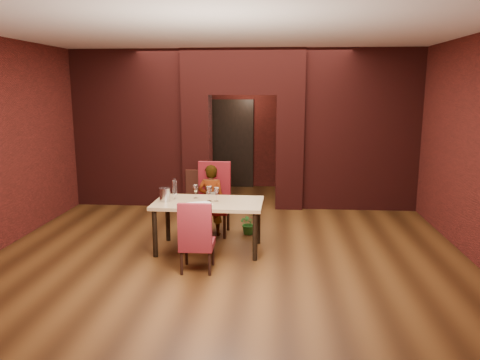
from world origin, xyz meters
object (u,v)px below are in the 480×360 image
Objects in this scene: wine_glass_a at (196,192)px; wine_glass_b at (209,194)px; chair_far at (213,199)px; chair_near at (197,235)px; dining_table at (209,226)px; wine_glass_c at (216,195)px; wine_bucket at (165,195)px; water_bottle at (175,189)px; potted_plant at (249,223)px; person_seated at (211,200)px.

wine_glass_b is at bearing -37.02° from wine_glass_a.
chair_far reaches higher than chair_near.
wine_glass_b is at bearing 52.71° from dining_table.
wine_glass_c is at bearing 7.57° from dining_table.
chair_near is 1.07m from wine_bucket.
wine_glass_b is at bearing -84.28° from chair_far.
wine_glass_a is 0.68× the size of water_bottle.
chair_far is 0.83m from wine_glass_b.
dining_table is 0.83m from chair_far.
potted_plant is (0.56, 0.82, -0.69)m from wine_glass_b.
wine_glass_a is 0.56× the size of potted_plant.
wine_glass_b is at bearing -179.68° from wine_glass_c.
chair_far is at bearing -176.09° from potted_plant.
dining_table is 0.81m from wine_bucket.
wine_glass_a is at bearing 140.79° from dining_table.
person_seated is at bearing 96.04° from dining_table.
wine_bucket is (-0.61, -0.82, 0.26)m from chair_far.
dining_table is 7.72× the size of wine_glass_a.
wine_glass_b is 0.72× the size of water_bottle.
wine_bucket is (-0.62, 0.78, 0.37)m from chair_near.
chair_far reaches higher than wine_glass_a.
potted_plant is (0.63, 0.09, -0.41)m from person_seated.
wine_glass_b reaches higher than dining_table.
water_bottle reaches higher than wine_glass_a.
potted_plant is at bearing -110.99° from chair_near.
wine_bucket is (-0.66, -0.04, -0.01)m from wine_glass_b.
water_bottle is at bearing -124.89° from chair_far.
person_seated is at bearing -109.23° from chair_far.
water_bottle is (-0.54, 0.13, 0.54)m from dining_table.
dining_table is 0.49m from wine_glass_b.
potted_plant is (1.22, 0.87, -0.67)m from wine_bucket.
dining_table reaches higher than potted_plant.
chair_near is 3.14× the size of water_bottle.
chair_far reaches higher than wine_glass_b.
dining_table is at bearing -128.38° from wine_glass_b.
chair_far is (-0.05, 0.79, 0.22)m from dining_table.
chair_far reaches higher than dining_table.
wine_glass_a is (-0.16, -0.56, 0.27)m from person_seated.
wine_glass_b reaches higher than potted_plant.
dining_table is at bearing -93.43° from chair_near.
water_bottle is at bearing -147.39° from potted_plant.
water_bottle reaches higher than potted_plant.
chair_near is 1.15m from water_bottle.
wine_glass_a reaches higher than wine_bucket.
water_bottle is 0.83× the size of potted_plant.
potted_plant is at bearing 61.65° from wine_glass_c.
wine_bucket is (-0.59, -0.78, 0.26)m from person_seated.
person_seated reaches higher than wine_glass_a.
chair_near reaches higher than dining_table.
chair_near is (-0.04, -0.81, 0.11)m from dining_table.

